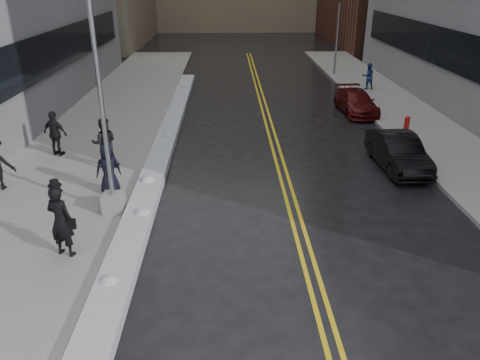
{
  "coord_description": "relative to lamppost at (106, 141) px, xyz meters",
  "views": [
    {
      "loc": [
        0.34,
        -11.42,
        7.14
      ],
      "look_at": [
        0.72,
        1.74,
        1.3
      ],
      "focal_mm": 35.0,
      "sensor_mm": 36.0,
      "label": 1
    }
  ],
  "objects": [
    {
      "name": "pedestrian_c",
      "position": [
        -0.43,
        1.44,
        -1.51
      ],
      "size": [
        0.98,
        0.8,
        1.74
      ],
      "primitive_type": "imported",
      "rotation": [
        0.0,
        0.0,
        3.48
      ],
      "color": "black",
      "rests_on": "sidewalk_west"
    },
    {
      "name": "fire_hydrant",
      "position": [
        12.3,
        8.0,
        -1.98
      ],
      "size": [
        0.26,
        0.26,
        0.73
      ],
      "color": "maroon",
      "rests_on": "sidewalk_east"
    },
    {
      "name": "sidewalk_east",
      "position": [
        13.3,
        8.0,
        -2.46
      ],
      "size": [
        4.0,
        50.0,
        0.15
      ],
      "primitive_type": "cube",
      "color": "gray",
      "rests_on": "ground"
    },
    {
      "name": "snow_ridge",
      "position": [
        0.85,
        6.0,
        -2.36
      ],
      "size": [
        0.9,
        30.0,
        0.34
      ],
      "primitive_type": "cube",
      "color": "silver",
      "rests_on": "ground"
    },
    {
      "name": "lamppost",
      "position": [
        0.0,
        0.0,
        0.0
      ],
      "size": [
        0.65,
        0.65,
        7.62
      ],
      "color": "gray",
      "rests_on": "sidewalk_west"
    },
    {
      "name": "sidewalk_west",
      "position": [
        -2.45,
        8.0,
        -2.46
      ],
      "size": [
        5.5,
        50.0,
        0.15
      ],
      "primitive_type": "cube",
      "color": "gray",
      "rests_on": "ground"
    },
    {
      "name": "ground",
      "position": [
        3.3,
        -2.0,
        -2.53
      ],
      "size": [
        160.0,
        160.0,
        0.0
      ],
      "primitive_type": "plane",
      "color": "black",
      "rests_on": "ground"
    },
    {
      "name": "lane_line_left",
      "position": [
        5.65,
        8.0,
        -2.53
      ],
      "size": [
        0.12,
        50.0,
        0.01
      ],
      "primitive_type": "cube",
      "color": "gold",
      "rests_on": "ground"
    },
    {
      "name": "car_maroon",
      "position": [
        10.8,
        11.76,
        -1.92
      ],
      "size": [
        1.86,
        4.28,
        1.23
      ],
      "primitive_type": "imported",
      "rotation": [
        0.0,
        0.0,
        0.03
      ],
      "color": "#480B0B",
      "rests_on": "ground"
    },
    {
      "name": "pedestrian_east",
      "position": [
        12.87,
        16.91,
        -1.55
      ],
      "size": [
        0.87,
        0.71,
        1.67
      ],
      "primitive_type": "imported",
      "rotation": [
        0.0,
        0.0,
        3.24
      ],
      "color": "navy",
      "rests_on": "sidewalk_east"
    },
    {
      "name": "traffic_signal",
      "position": [
        11.8,
        22.0,
        0.87
      ],
      "size": [
        0.16,
        0.2,
        6.0
      ],
      "color": "gray",
      "rests_on": "sidewalk_east"
    },
    {
      "name": "pedestrian_fedora",
      "position": [
        -0.77,
        -2.48,
        -1.37
      ],
      "size": [
        0.86,
        0.71,
        2.03
      ],
      "primitive_type": "imported",
      "rotation": [
        0.0,
        0.0,
        2.8
      ],
      "color": "black",
      "rests_on": "sidewalk_west"
    },
    {
      "name": "lane_line_right",
      "position": [
        5.95,
        8.0,
        -2.53
      ],
      "size": [
        0.12,
        50.0,
        0.01
      ],
      "primitive_type": "cube",
      "color": "gold",
      "rests_on": "ground"
    },
    {
      "name": "car_black",
      "position": [
        10.38,
        3.71,
        -1.86
      ],
      "size": [
        1.57,
        4.16,
        1.36
      ],
      "primitive_type": "imported",
      "rotation": [
        0.0,
        0.0,
        0.03
      ],
      "color": "black",
      "rests_on": "ground"
    },
    {
      "name": "pedestrian_d",
      "position": [
        -3.44,
        5.16,
        -1.44
      ],
      "size": [
        1.19,
        0.83,
        1.88
      ],
      "primitive_type": "imported",
      "rotation": [
        0.0,
        0.0,
        2.76
      ],
      "color": "black",
      "rests_on": "sidewalk_west"
    },
    {
      "name": "pedestrian_b",
      "position": [
        -1.1,
        3.79,
        -1.39
      ],
      "size": [
        1.1,
        0.94,
        1.98
      ],
      "primitive_type": "imported",
      "rotation": [
        0.0,
        0.0,
        3.36
      ],
      "color": "black",
      "rests_on": "sidewalk_west"
    }
  ]
}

